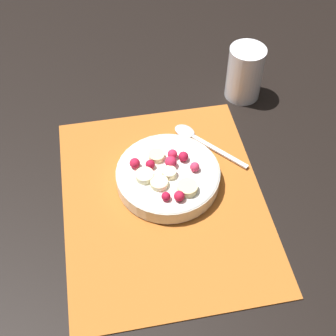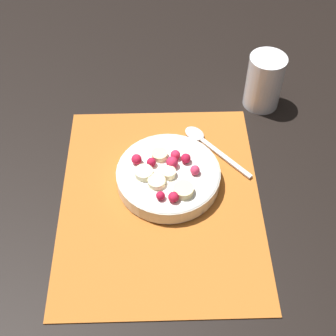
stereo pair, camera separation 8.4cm
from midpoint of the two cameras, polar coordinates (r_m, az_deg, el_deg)
The scene contains 5 objects.
ground_plane at distance 0.85m, azimuth -3.36°, elevation -4.20°, with size 3.00×3.00×0.00m, color black.
placemat at distance 0.84m, azimuth -3.37°, elevation -4.08°, with size 0.45×0.36×0.01m.
fruit_bowl at distance 0.85m, azimuth -2.82°, elevation -1.02°, with size 0.19×0.19×0.05m.
spoon at distance 0.93m, azimuth 0.74°, elevation 3.66°, with size 0.14×0.13×0.01m.
drinking_glass at distance 1.01m, azimuth 6.99°, elevation 11.32°, with size 0.08×0.08×0.12m.
Camera 1 is at (-0.49, 0.08, 0.69)m, focal length 50.00 mm.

